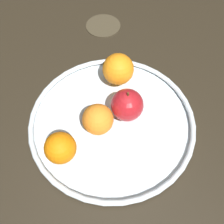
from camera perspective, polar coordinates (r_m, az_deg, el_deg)
The scene contains 7 objects.
ground_plane at distance 62.66cm, azimuth 0.00°, elevation -3.35°, with size 142.03×142.03×4.00cm, color black.
fruit_bowl at distance 60.13cm, azimuth 0.00°, elevation -1.99°, with size 38.23×38.23×1.80cm.
apple at distance 57.16cm, azimuth 3.33°, elevation 1.54°, with size 7.28×7.28×8.08cm.
orange_front_right at distance 55.46cm, azimuth -3.12°, elevation -1.62°, with size 6.78×6.78×6.78cm, color orange.
orange_back_left at distance 63.27cm, azimuth 1.36°, elevation 9.35°, with size 7.63×7.63×7.63cm, color orange.
orange_front_left at distance 53.42cm, azimuth -11.25°, elevation -7.71°, with size 6.55×6.55×6.55cm, color orange.
ambient_coaster at distance 83.34cm, azimuth -1.94°, elevation 18.46°, with size 10.52×10.52×0.60cm, color #3F3726.
Camera 1 is at (-3.38, -30.39, 52.69)cm, focal length 41.76 mm.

